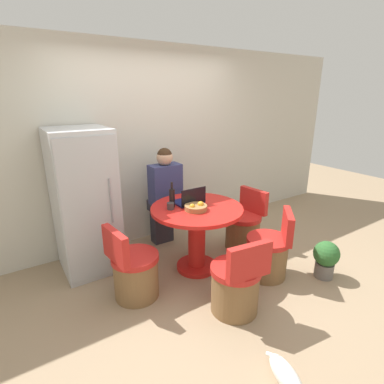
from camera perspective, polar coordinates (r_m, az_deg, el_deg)
The scene contains 15 objects.
ground_plane at distance 3.46m, azimuth 4.27°, elevation -16.71°, with size 12.00×12.00×0.00m, color #9E8466.
wall_back at distance 4.14m, azimuth -7.73°, elevation 8.66°, with size 7.00×0.06×2.60m.
refrigerator at distance 3.57m, azimuth -19.73°, elevation -1.81°, with size 0.63×0.70×1.64m.
dining_table at distance 3.43m, azimuth 0.92°, elevation -6.66°, with size 1.03×1.03×0.78m.
chair_near_right_corner at distance 3.53m, azimuth 14.37°, elevation -11.31°, with size 0.55×0.55×0.78m.
chair_left_side at distance 3.16m, azimuth -10.92°, elevation -14.85°, with size 0.48×0.47×0.78m.
chair_right_side at distance 4.07m, azimuth 9.78°, elevation -6.83°, with size 0.48×0.47×0.78m.
chair_near_camera at distance 2.96m, azimuth 8.39°, elevation -17.29°, with size 0.48×0.49×0.78m.
person_seated at distance 3.94m, azimuth -5.33°, elevation -0.24°, with size 0.40×0.37×1.34m.
laptop at distance 3.43m, azimuth -0.50°, elevation -1.59°, with size 0.32×0.26×0.21m.
fruit_bowl at distance 3.24m, azimuth 0.78°, elevation -2.93°, with size 0.25×0.25×0.09m.
coffee_cup at distance 3.27m, azimuth -4.11°, elevation -2.68°, with size 0.08×0.08×0.08m.
bottle at distance 3.31m, azimuth -3.83°, elevation -1.05°, with size 0.06×0.06×0.29m.
cat at distance 2.56m, azimuth 17.75°, elevation -30.60°, with size 0.21×0.48×0.17m.
potted_plant at distance 3.72m, azimuth 24.14°, elevation -11.33°, with size 0.28×0.28×0.43m.
Camera 1 is at (-1.75, -2.23, 1.98)m, focal length 28.00 mm.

